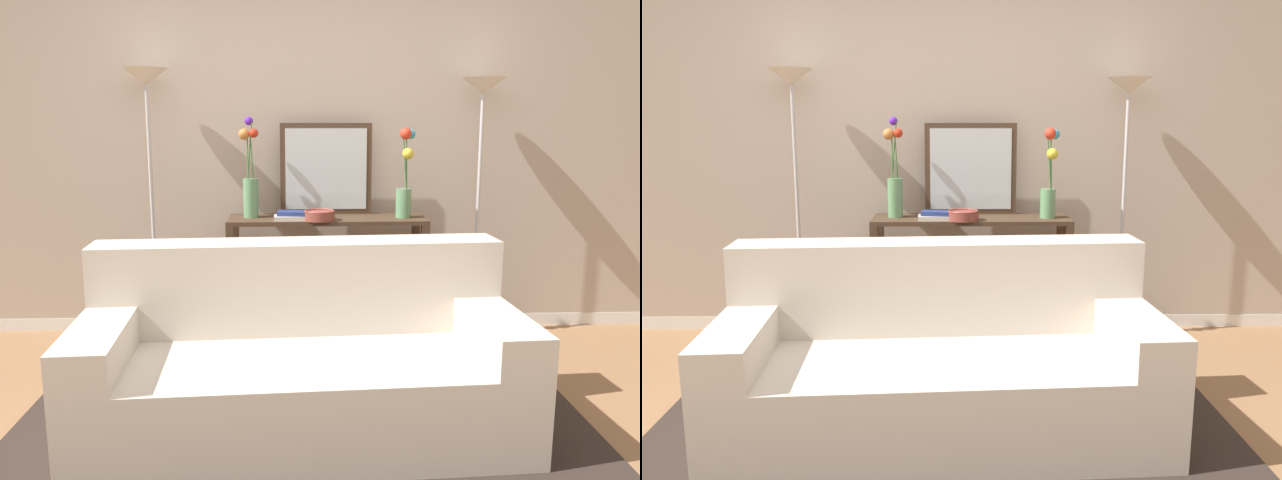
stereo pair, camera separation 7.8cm
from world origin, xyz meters
The scene contains 13 objects.
ground_plane centered at (0.00, 0.00, -0.01)m, with size 16.00×16.00×0.02m, color #936B47.
back_wall centered at (0.00, 1.99, 1.38)m, with size 12.00×0.15×2.77m.
area_rug centered at (0.08, 0.24, 0.01)m, with size 2.81×1.95×0.01m.
couch centered at (0.07, 0.40, 0.31)m, with size 2.08×1.01×0.88m.
console_table centered at (0.25, 1.64, 0.58)m, with size 1.29×0.37×0.85m.
floor_lamp_left centered at (-0.89, 1.71, 1.41)m, with size 0.28×0.28×1.80m.
floor_lamp_right centered at (1.27, 1.71, 1.37)m, with size 0.28×0.28×1.74m.
wall_mirror centered at (0.25, 1.80, 1.15)m, with size 0.61×0.02×0.61m.
vase_tall_flowers centered at (-0.25, 1.67, 1.08)m, with size 0.13×0.11×0.65m.
vase_short_flowers centered at (0.75, 1.61, 1.09)m, with size 0.11×0.12×0.58m.
fruit_bowl centered at (0.20, 1.53, 0.88)m, with size 0.20×0.20×0.06m.
book_stack centered at (0.03, 1.55, 0.87)m, with size 0.23×0.15×0.05m.
book_row_under_console centered at (-0.14, 1.64, 0.06)m, with size 0.26×0.17×0.13m.
Camera 1 is at (0.06, -2.44, 1.47)m, focal length 35.45 mm.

